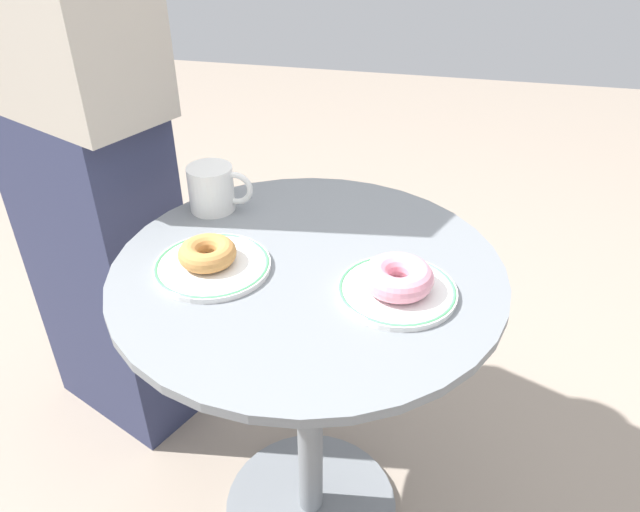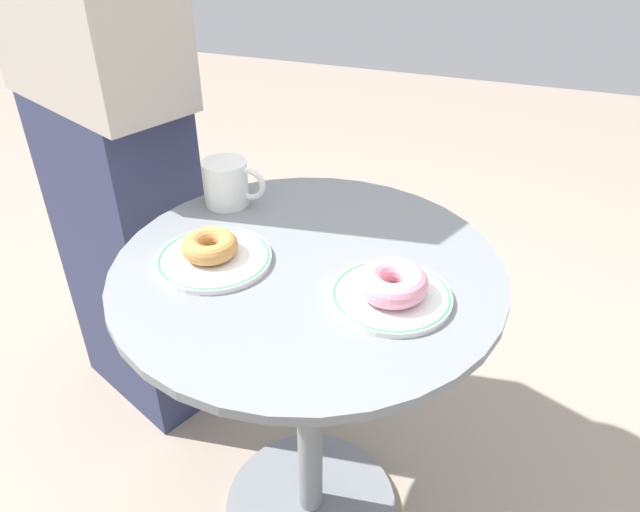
# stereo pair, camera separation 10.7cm
# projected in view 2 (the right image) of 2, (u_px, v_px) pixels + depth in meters

# --- Properties ---
(ground_plane) EXTENTS (7.00, 7.00, 0.02)m
(ground_plane) POSITION_uv_depth(u_px,v_px,m) (311.00, 510.00, 1.48)
(ground_plane) COLOR gray
(cafe_table) EXTENTS (0.70, 0.70, 0.71)m
(cafe_table) POSITION_uv_depth(u_px,v_px,m) (309.00, 367.00, 1.22)
(cafe_table) COLOR slate
(cafe_table) RESTS_ON ground
(plate_left) EXTENTS (0.21, 0.21, 0.01)m
(plate_left) POSITION_uv_depth(u_px,v_px,m) (214.00, 258.00, 1.09)
(plate_left) COLOR white
(plate_left) RESTS_ON cafe_table
(plate_right) EXTENTS (0.20, 0.20, 0.01)m
(plate_right) POSITION_uv_depth(u_px,v_px,m) (391.00, 296.00, 0.99)
(plate_right) COLOR white
(plate_right) RESTS_ON cafe_table
(donut_old_fashioned) EXTENTS (0.12, 0.12, 0.04)m
(donut_old_fashioned) POSITION_uv_depth(u_px,v_px,m) (210.00, 246.00, 1.08)
(donut_old_fashioned) COLOR #BC7F42
(donut_old_fashioned) RESTS_ON plate_left
(donut_pink_frosted) EXTENTS (0.13, 0.13, 0.04)m
(donut_pink_frosted) POSITION_uv_depth(u_px,v_px,m) (392.00, 282.00, 0.98)
(donut_pink_frosted) COLOR pink
(donut_pink_frosted) RESTS_ON plate_right
(coffee_mug) EXTENTS (0.13, 0.09, 0.09)m
(coffee_mug) POSITION_uv_depth(u_px,v_px,m) (227.00, 183.00, 1.24)
(coffee_mug) COLOR white
(coffee_mug) RESTS_ON cafe_table
(person_figure) EXTENTS (0.51, 0.39, 1.68)m
(person_figure) POSITION_uv_depth(u_px,v_px,m) (105.00, 119.00, 1.38)
(person_figure) COLOR #2D3351
(person_figure) RESTS_ON ground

